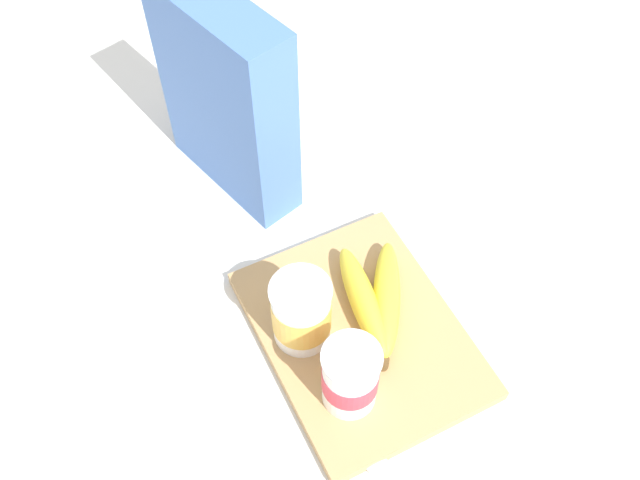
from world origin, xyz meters
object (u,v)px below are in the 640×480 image
(cereal_box, at_px, (227,99))
(banana_bunch, at_px, (375,300))
(cutting_board, at_px, (360,334))
(spoon, at_px, (400,479))
(yogurt_cup_front, at_px, (350,377))
(yogurt_cup_back, at_px, (301,312))

(cereal_box, relative_size, banana_bunch, 1.73)
(cutting_board, relative_size, spoon, 2.39)
(cutting_board, distance_m, yogurt_cup_front, 0.10)
(cutting_board, xyz_separation_m, cereal_box, (0.31, 0.03, 0.14))
(yogurt_cup_front, bearing_deg, banana_bunch, -42.98)
(cereal_box, relative_size, yogurt_cup_back, 2.98)
(yogurt_cup_front, bearing_deg, cutting_board, -37.71)
(cereal_box, relative_size, spoon, 2.35)
(cereal_box, distance_m, banana_bunch, 0.32)
(cereal_box, height_order, spoon, cereal_box)
(yogurt_cup_front, distance_m, yogurt_cup_back, 0.10)
(banana_bunch, distance_m, spoon, 0.21)
(yogurt_cup_back, bearing_deg, banana_bunch, -95.30)
(cereal_box, height_order, yogurt_cup_front, cereal_box)
(cutting_board, height_order, yogurt_cup_back, yogurt_cup_back)
(yogurt_cup_back, xyz_separation_m, banana_bunch, (-0.01, -0.09, -0.03))
(cutting_board, bearing_deg, cereal_box, 5.87)
(yogurt_cup_back, bearing_deg, spoon, -174.50)
(cereal_box, distance_m, spoon, 0.50)
(yogurt_cup_back, bearing_deg, yogurt_cup_front, -172.66)
(banana_bunch, xyz_separation_m, spoon, (-0.19, 0.07, -0.03))
(yogurt_cup_front, bearing_deg, spoon, -176.20)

